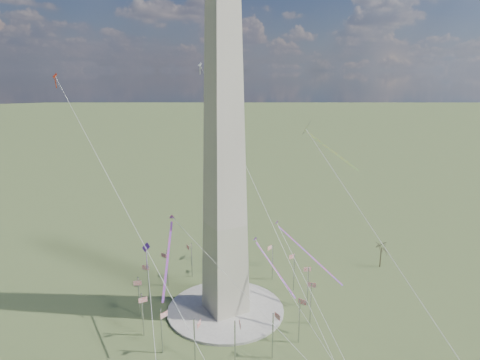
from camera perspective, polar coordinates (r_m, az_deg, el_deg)
ground at (r=138.86m, az=-1.93°, el=-17.01°), size 2000.00×2000.00×0.00m
plaza at (r=138.65m, az=-1.93°, el=-16.87°), size 36.00×36.00×0.80m
washington_monument at (r=121.03m, az=-2.12°, el=2.76°), size 15.56×15.56×100.00m
flagpole_ring at (r=135.22m, az=-1.96°, el=-14.38°), size 54.40×54.40×13.00m
tree_near at (r=170.73m, az=18.34°, el=-8.47°), size 6.53×6.53×11.43m
kite_delta_black at (r=156.47m, az=9.17°, el=6.40°), size 18.85×18.71×17.83m
kite_diamond_purple at (r=126.85m, az=-12.40°, el=-9.15°), size 1.70×2.80×8.56m
kite_streamer_left at (r=124.43m, az=7.85°, el=-8.49°), size 10.57×20.06×14.87m
kite_streamer_mid at (r=120.20m, az=-9.44°, el=-8.47°), size 11.90×20.70×15.63m
kite_streamer_right at (r=144.72m, az=3.84°, el=-10.52°), size 3.94×20.79×14.30m
kite_small_red at (r=134.89m, az=-23.44°, el=12.46°), size 1.13×1.76×4.27m
kite_small_white at (r=161.00m, az=-5.36°, el=14.95°), size 1.14×1.87×4.32m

